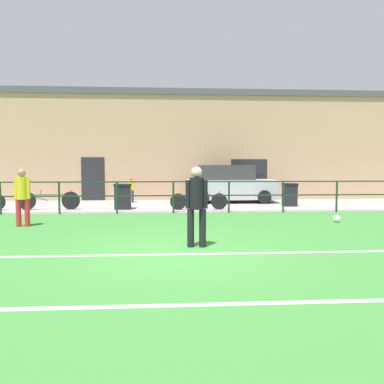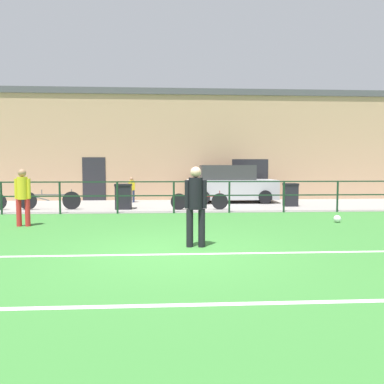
{
  "view_description": "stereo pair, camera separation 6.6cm",
  "coord_description": "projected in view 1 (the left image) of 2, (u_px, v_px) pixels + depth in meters",
  "views": [
    {
      "loc": [
        -0.2,
        -7.31,
        1.7
      ],
      "look_at": [
        0.5,
        3.46,
        0.94
      ],
      "focal_mm": 34.99,
      "sensor_mm": 36.0,
      "label": 1
    },
    {
      "loc": [
        -0.14,
        -7.31,
        1.7
      ],
      "look_at": [
        0.5,
        3.46,
        0.94
      ],
      "focal_mm": 34.99,
      "sensor_mm": 36.0,
      "label": 2
    }
  ],
  "objects": [
    {
      "name": "spectator_child",
      "position": [
        131.0,
        188.0,
        17.07
      ],
      "size": [
        0.31,
        0.2,
        1.16
      ],
      "rotation": [
        0.0,
        0.0,
        2.89
      ],
      "color": "#232D4C",
      "rests_on": "pavement_strip"
    },
    {
      "name": "player_goalkeeper",
      "position": [
        197.0,
        202.0,
        7.77
      ],
      "size": [
        0.46,
        0.29,
        1.68
      ],
      "rotation": [
        0.0,
        0.0,
        6.2
      ],
      "color": "black",
      "rests_on": "ground"
    },
    {
      "name": "pavement_strip",
      "position": [
        173.0,
        205.0,
        15.87
      ],
      "size": [
        48.0,
        5.0,
        0.02
      ],
      "primitive_type": "cube",
      "color": "gray",
      "rests_on": "ground"
    },
    {
      "name": "clubhouse_facade",
      "position": [
        171.0,
        146.0,
        19.36
      ],
      "size": [
        28.0,
        2.56,
        5.42
      ],
      "color": "tan",
      "rests_on": "ground"
    },
    {
      "name": "perimeter_fence",
      "position": [
        173.0,
        192.0,
        13.33
      ],
      "size": [
        36.07,
        0.07,
        1.15
      ],
      "color": "#193823",
      "rests_on": "ground"
    },
    {
      "name": "player_winger",
      "position": [
        22.0,
        194.0,
        10.41
      ],
      "size": [
        0.44,
        0.28,
        1.61
      ],
      "rotation": [
        0.0,
        0.0,
        6.28
      ],
      "color": "red",
      "rests_on": "ground"
    },
    {
      "name": "soccer_ball_spare",
      "position": [
        337.0,
        219.0,
        11.24
      ],
      "size": [
        0.22,
        0.22,
        0.22
      ],
      "primitive_type": "sphere",
      "color": "white",
      "rests_on": "ground"
    },
    {
      "name": "trash_bin_0",
      "position": [
        123.0,
        196.0,
        14.44
      ],
      "size": [
        0.63,
        0.53,
        0.98
      ],
      "color": "black",
      "rests_on": "pavement_strip"
    },
    {
      "name": "field_line_touchline",
      "position": [
        179.0,
        254.0,
        7.18
      ],
      "size": [
        36.0,
        0.11,
        0.0
      ],
      "primitive_type": "cube",
      "color": "white",
      "rests_on": "ground"
    },
    {
      "name": "ground",
      "position": [
        178.0,
        253.0,
        7.41
      ],
      "size": [
        60.0,
        44.0,
        0.04
      ],
      "primitive_type": "cube",
      "color": "#387A33"
    },
    {
      "name": "bicycle_parked_2",
      "position": [
        199.0,
        201.0,
        14.27
      ],
      "size": [
        2.19,
        0.04,
        0.73
      ],
      "color": "black",
      "rests_on": "pavement_strip"
    },
    {
      "name": "parked_car_red",
      "position": [
        229.0,
        185.0,
        17.14
      ],
      "size": [
        4.04,
        1.8,
        1.7
      ],
      "color": "#B7B7BC",
      "rests_on": "pavement_strip"
    },
    {
      "name": "field_line_hash",
      "position": [
        185.0,
        305.0,
        4.57
      ],
      "size": [
        36.0,
        0.11,
        0.0
      ],
      "primitive_type": "cube",
      "color": "white",
      "rests_on": "ground"
    },
    {
      "name": "trash_bin_1",
      "position": [
        290.0,
        195.0,
        15.54
      ],
      "size": [
        0.56,
        0.48,
        0.95
      ],
      "color": "black",
      "rests_on": "pavement_strip"
    },
    {
      "name": "bicycle_parked_0",
      "position": [
        49.0,
        200.0,
        14.24
      ],
      "size": [
        2.34,
        0.04,
        0.78
      ],
      "color": "black",
      "rests_on": "pavement_strip"
    }
  ]
}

